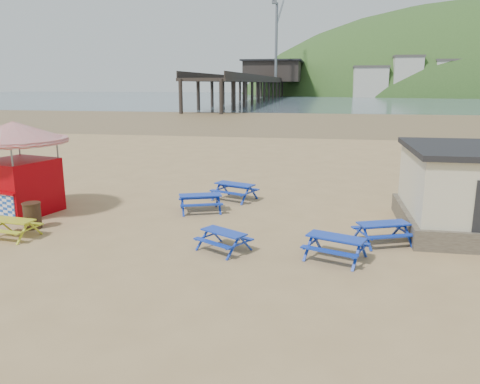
% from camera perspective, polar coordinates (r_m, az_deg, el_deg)
% --- Properties ---
extents(ground, '(400.00, 400.00, 0.00)m').
position_cam_1_polar(ground, '(18.13, -2.28, -4.08)').
color(ground, tan).
rests_on(ground, ground).
extents(wet_sand, '(400.00, 400.00, 0.00)m').
position_cam_1_polar(wet_sand, '(72.20, 7.24, 8.76)').
color(wet_sand, brown).
rests_on(wet_sand, ground).
extents(sea, '(400.00, 400.00, 0.00)m').
position_cam_1_polar(sea, '(187.02, 9.19, 11.31)').
color(sea, '#445662').
rests_on(sea, ground).
extents(picnic_table_blue_a, '(2.16, 1.96, 0.74)m').
position_cam_1_polar(picnic_table_blue_a, '(20.03, -4.85, -1.34)').
color(picnic_table_blue_a, '#1329A6').
rests_on(picnic_table_blue_a, ground).
extents(picnic_table_blue_b, '(2.27, 2.07, 0.78)m').
position_cam_1_polar(picnic_table_blue_b, '(21.98, -0.64, 0.05)').
color(picnic_table_blue_b, '#1329A6').
rests_on(picnic_table_blue_b, ground).
extents(picnic_table_blue_d, '(1.98, 1.88, 0.65)m').
position_cam_1_polar(picnic_table_blue_d, '(15.39, -2.00, -5.97)').
color(picnic_table_blue_d, '#1329A6').
rests_on(picnic_table_blue_d, ground).
extents(picnic_table_blue_e, '(2.16, 1.97, 0.74)m').
position_cam_1_polar(picnic_table_blue_e, '(14.91, 11.58, -6.69)').
color(picnic_table_blue_e, '#1329A6').
rests_on(picnic_table_blue_e, ground).
extents(picnic_table_blue_f, '(2.12, 1.93, 0.73)m').
position_cam_1_polar(picnic_table_blue_f, '(16.77, 17.02, -4.80)').
color(picnic_table_blue_f, '#1329A6').
rests_on(picnic_table_blue_f, ground).
extents(picnic_table_yellow, '(1.74, 1.47, 0.67)m').
position_cam_1_polar(picnic_table_yellow, '(18.48, -25.95, -4.02)').
color(picnic_table_yellow, '#9CC029').
rests_on(picnic_table_yellow, ground).
extents(ice_cream_kiosk, '(5.26, 5.26, 3.86)m').
position_cam_1_polar(ice_cream_kiosk, '(21.43, -25.62, 3.97)').
color(ice_cream_kiosk, '#9D0008').
rests_on(ice_cream_kiosk, ground).
extents(litter_bin, '(0.68, 0.68, 0.99)m').
position_cam_1_polar(litter_bin, '(19.30, -23.99, -2.61)').
color(litter_bin, '#3B2917').
rests_on(litter_bin, ground).
extents(pier, '(24.00, 220.00, 39.29)m').
position_cam_1_polar(pier, '(196.35, 3.91, 13.12)').
color(pier, black).
rests_on(pier, ground).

